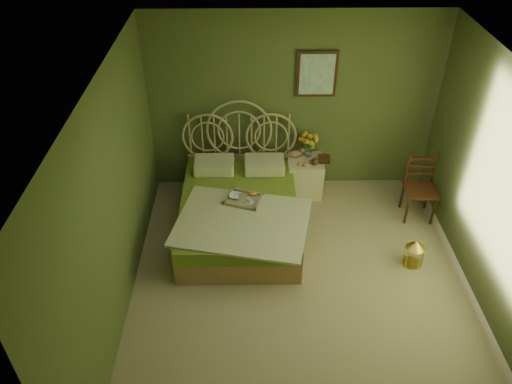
{
  "coord_description": "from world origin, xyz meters",
  "views": [
    {
      "loc": [
        -0.61,
        -4.0,
        4.43
      ],
      "look_at": [
        -0.53,
        1.0,
        0.72
      ],
      "focal_mm": 35.0,
      "sensor_mm": 36.0,
      "label": 1
    }
  ],
  "objects_px": {
    "nightstand": "(305,171)",
    "bed": "(239,209)",
    "birdcage": "(414,253)",
    "chair": "(420,182)"
  },
  "relations": [
    {
      "from": "bed",
      "to": "nightstand",
      "type": "relative_size",
      "value": 2.31
    },
    {
      "from": "chair",
      "to": "birdcage",
      "type": "distance_m",
      "value": 1.12
    },
    {
      "from": "nightstand",
      "to": "bed",
      "type": "bearing_deg",
      "value": -139.3
    },
    {
      "from": "bed",
      "to": "nightstand",
      "type": "bearing_deg",
      "value": 40.7
    },
    {
      "from": "bed",
      "to": "chair",
      "type": "xyz_separation_m",
      "value": [
        2.45,
        0.29,
        0.21
      ]
    },
    {
      "from": "bed",
      "to": "birdcage",
      "type": "height_order",
      "value": "bed"
    },
    {
      "from": "birdcage",
      "to": "bed",
      "type": "bearing_deg",
      "value": 161.27
    },
    {
      "from": "bed",
      "to": "chair",
      "type": "height_order",
      "value": "bed"
    },
    {
      "from": "nightstand",
      "to": "chair",
      "type": "relative_size",
      "value": 1.05
    },
    {
      "from": "bed",
      "to": "birdcage",
      "type": "distance_m",
      "value": 2.28
    }
  ]
}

